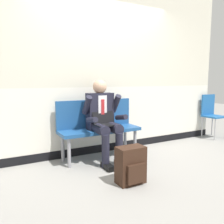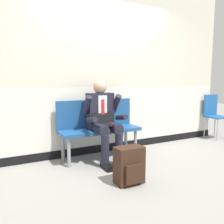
{
  "view_description": "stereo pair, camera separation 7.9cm",
  "coord_description": "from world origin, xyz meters",
  "px_view_note": "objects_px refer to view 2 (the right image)",
  "views": [
    {
      "loc": [
        -1.76,
        -2.98,
        1.22
      ],
      "look_at": [
        -0.1,
        0.03,
        0.75
      ],
      "focal_mm": 37.81,
      "sensor_mm": 36.0,
      "label": 1
    },
    {
      "loc": [
        -1.69,
        -3.02,
        1.22
      ],
      "look_at": [
        -0.1,
        0.03,
        0.75
      ],
      "focal_mm": 37.81,
      "sensor_mm": 36.0,
      "label": 2
    }
  ],
  "objects_px": {
    "bench_with_person": "(98,124)",
    "person_seated": "(104,119)",
    "backpack": "(129,166)",
    "folding_chair": "(214,112)"
  },
  "relations": [
    {
      "from": "bench_with_person",
      "to": "folding_chair",
      "type": "xyz_separation_m",
      "value": [
        2.69,
        0.05,
        0.02
      ]
    },
    {
      "from": "bench_with_person",
      "to": "person_seated",
      "type": "relative_size",
      "value": 1.04
    },
    {
      "from": "bench_with_person",
      "to": "person_seated",
      "type": "bearing_deg",
      "value": -90.0
    },
    {
      "from": "bench_with_person",
      "to": "person_seated",
      "type": "xyz_separation_m",
      "value": [
        0.0,
        -0.2,
        0.12
      ]
    },
    {
      "from": "bench_with_person",
      "to": "backpack",
      "type": "height_order",
      "value": "bench_with_person"
    },
    {
      "from": "backpack",
      "to": "folding_chair",
      "type": "xyz_separation_m",
      "value": [
        2.77,
        1.11,
        0.33
      ]
    },
    {
      "from": "bench_with_person",
      "to": "person_seated",
      "type": "distance_m",
      "value": 0.23
    },
    {
      "from": "backpack",
      "to": "bench_with_person",
      "type": "bearing_deg",
      "value": 85.99
    },
    {
      "from": "person_seated",
      "to": "folding_chair",
      "type": "height_order",
      "value": "person_seated"
    },
    {
      "from": "folding_chair",
      "to": "person_seated",
      "type": "bearing_deg",
      "value": -174.67
    }
  ]
}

